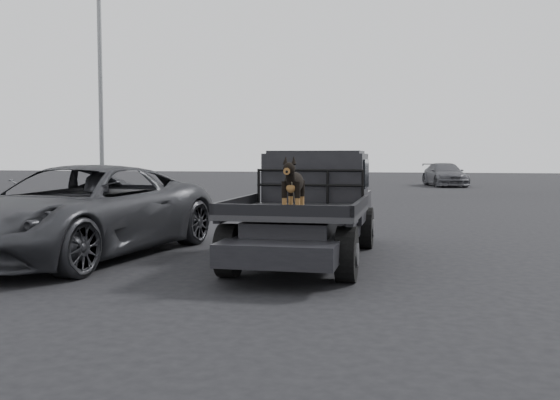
% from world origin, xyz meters
% --- Properties ---
extents(ground, '(120.00, 120.00, 0.00)m').
position_xyz_m(ground, '(0.00, 0.00, 0.00)').
color(ground, black).
rests_on(ground, ground).
extents(flatbed_ute, '(2.00, 5.40, 0.92)m').
position_xyz_m(flatbed_ute, '(-0.27, 1.98, 0.46)').
color(flatbed_ute, black).
rests_on(flatbed_ute, ground).
extents(ute_cab, '(1.72, 1.30, 0.88)m').
position_xyz_m(ute_cab, '(-0.27, 2.93, 1.36)').
color(ute_cab, black).
rests_on(ute_cab, flatbed_ute).
extents(headache_rack, '(1.80, 0.08, 0.55)m').
position_xyz_m(headache_rack, '(-0.27, 2.18, 1.20)').
color(headache_rack, black).
rests_on(headache_rack, flatbed_ute).
extents(dog, '(0.32, 0.60, 0.74)m').
position_xyz_m(dog, '(-0.16, 0.22, 1.29)').
color(dog, black).
rests_on(dog, flatbed_ute).
extents(parked_suv, '(3.23, 5.87, 1.56)m').
position_xyz_m(parked_suv, '(-4.08, 1.44, 0.78)').
color(parked_suv, '#2F3034').
rests_on(parked_suv, ground).
extents(distant_car_a, '(2.54, 4.40, 1.37)m').
position_xyz_m(distant_car_a, '(-4.88, 27.71, 0.69)').
color(distant_car_a, '#49494E').
rests_on(distant_car_a, ground).
extents(distant_car_b, '(2.80, 4.86, 1.32)m').
position_xyz_m(distant_car_b, '(3.10, 28.85, 0.66)').
color(distant_car_b, '#4E4E54').
rests_on(distant_car_b, ground).
extents(floodlight_near, '(1.08, 0.28, 12.92)m').
position_xyz_m(floodlight_near, '(-11.43, 15.92, 7.05)').
color(floodlight_near, slate).
rests_on(floodlight_near, ground).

